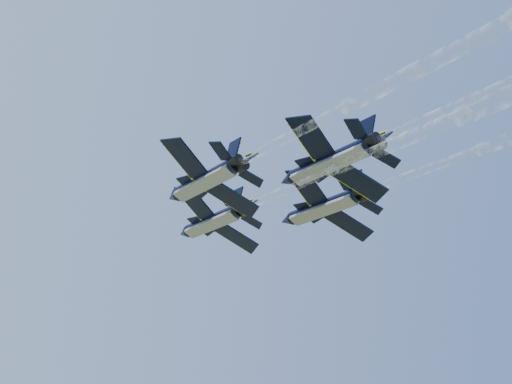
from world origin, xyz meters
name	(u,v)px	position (x,y,z in m)	size (l,w,h in m)	color
jet_lead	(212,222)	(-2.75, 9.08, 107.89)	(12.21, 17.90, 6.89)	black
jet_left	(205,181)	(-9.49, -4.59, 107.89)	(12.21, 17.90, 6.89)	black
jet_right	(322,208)	(7.38, -2.40, 107.89)	(12.21, 17.90, 6.89)	black
jet_slot	(329,163)	(0.28, -15.63, 107.89)	(12.21, 17.90, 6.89)	black
smoke_trail_lead	(447,100)	(2.10, -32.92, 107.93)	(8.23, 55.98, 2.35)	white
smoke_trail_left	(496,4)	(-4.64, -46.59, 107.93)	(8.23, 55.98, 2.35)	white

